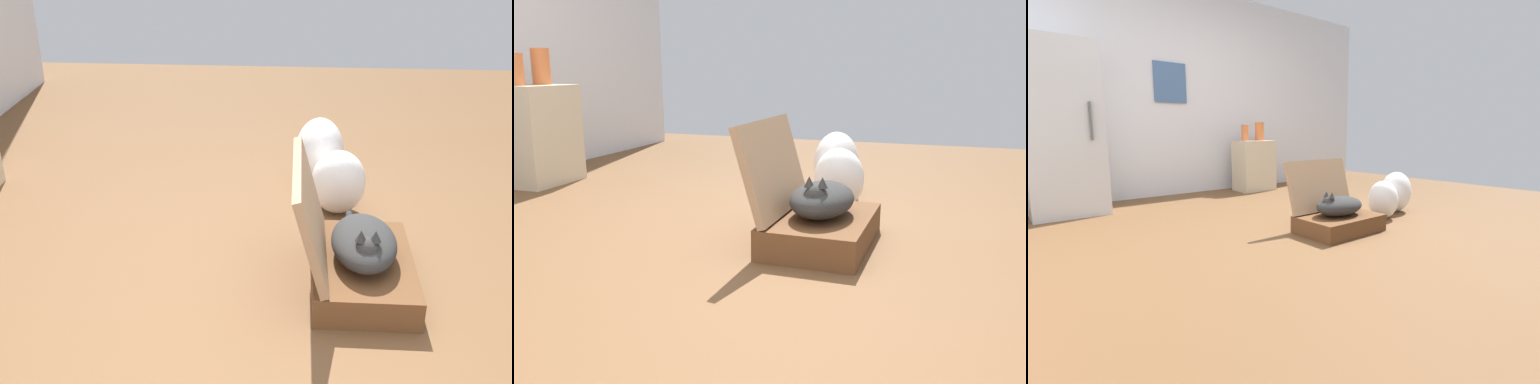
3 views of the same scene
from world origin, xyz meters
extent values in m
plane|color=brown|center=(0.00, 0.00, 0.00)|extent=(7.68, 7.68, 0.00)
cube|color=brown|center=(0.23, -0.36, 0.07)|extent=(0.66, 0.44, 0.14)
cube|color=#9B7756|center=(0.23, -0.12, 0.35)|extent=(0.66, 0.16, 0.43)
ellipsoid|color=#2D2D2D|center=(0.23, -0.36, 0.22)|extent=(0.44, 0.28, 0.15)
sphere|color=#2D2D2D|center=(0.11, -0.36, 0.25)|extent=(0.11, 0.11, 0.11)
cone|color=#2D2D2D|center=(0.11, -0.39, 0.32)|extent=(0.05, 0.05, 0.05)
cone|color=#2D2D2D|center=(0.11, -0.33, 0.32)|extent=(0.05, 0.05, 0.05)
cylinder|color=#2D2D2D|center=(0.43, -0.32, 0.18)|extent=(0.20, 0.03, 0.07)
ellipsoid|color=white|center=(0.91, -0.29, 0.18)|extent=(0.25, 0.29, 0.35)
ellipsoid|color=white|center=(1.25, -0.20, 0.20)|extent=(0.35, 0.28, 0.41)
cube|color=beige|center=(0.91, 1.85, 0.34)|extent=(0.51, 0.36, 0.68)
cylinder|color=#CC6B38|center=(0.79, 1.87, 0.79)|extent=(0.10, 0.10, 0.21)
cylinder|color=#CC6B38|center=(1.04, 1.89, 0.81)|extent=(0.13, 0.13, 0.25)
camera|label=1|loc=(-2.09, -0.05, 1.61)|focal=43.75mm
camera|label=2|loc=(-2.10, -0.94, 0.80)|focal=38.03mm
camera|label=3|loc=(-1.93, -2.31, 0.81)|focal=25.60mm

